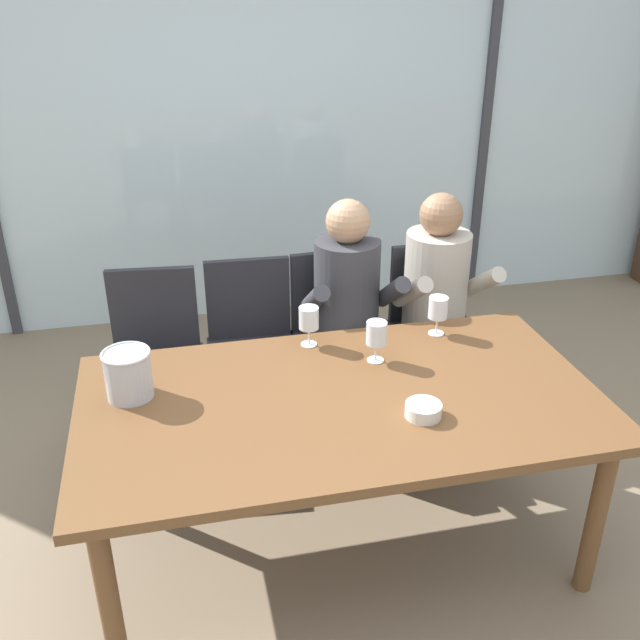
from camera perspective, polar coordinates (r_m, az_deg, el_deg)
ground at (r=3.86m, az=-2.15°, el=-7.55°), size 14.00×14.00×0.00m
window_glass_panel at (r=4.65m, az=-5.75°, el=15.62°), size 7.14×0.03×2.60m
window_mullion_right at (r=5.08m, az=13.29°, el=16.00°), size 0.06×0.06×2.60m
hillside_vineyard at (r=7.65m, az=-8.79°, el=17.50°), size 13.14×2.40×2.04m
dining_table at (r=2.69m, az=1.67°, el=-7.49°), size 1.94×1.05×0.73m
chair_near_curtain at (r=3.49m, az=-13.18°, el=-2.22°), size 0.48×0.48×0.90m
chair_left_of_center at (r=3.52m, az=-5.57°, el=-1.34°), size 0.46×0.46×0.90m
chair_center at (r=3.60m, az=1.35°, el=-0.50°), size 0.47×0.47×0.90m
chair_right_of_center at (r=3.74m, az=9.18°, el=0.22°), size 0.44×0.44×0.90m
person_charcoal_jacket at (r=3.39m, az=2.52°, el=0.96°), size 0.47×0.62×1.21m
person_beige_jumper at (r=3.54m, az=9.84°, el=1.67°), size 0.49×0.63×1.21m
ice_bucket_primary at (r=2.69m, az=-15.24°, el=-4.19°), size 0.18×0.18×0.19m
tasting_bowl at (r=2.55m, az=8.35°, el=-7.22°), size 0.13×0.13×0.05m
wine_glass_by_left_taster at (r=2.94m, az=-0.91°, el=0.02°), size 0.08×0.08×0.17m
wine_glass_near_bucket at (r=2.83m, az=4.58°, el=-1.21°), size 0.08×0.08×0.17m
wine_glass_center_pour at (r=3.08m, az=9.52°, el=0.86°), size 0.08×0.08×0.17m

